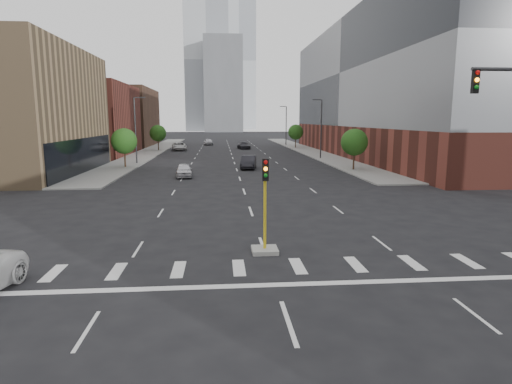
{
  "coord_description": "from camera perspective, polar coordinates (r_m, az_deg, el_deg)",
  "views": [
    {
      "loc": [
        -2.02,
        -10.09,
        6.15
      ],
      "look_at": [
        -0.23,
        11.11,
        2.5
      ],
      "focal_mm": 30.0,
      "sensor_mm": 36.0,
      "label": 1
    }
  ],
  "objects": [
    {
      "name": "tree_left_near",
      "position": [
        56.44,
        -17.18,
        6.5
      ],
      "size": [
        3.2,
        3.2,
        4.85
      ],
      "color": "#382619",
      "rests_on": "ground"
    },
    {
      "name": "ground",
      "position": [
        11.98,
        5.98,
        -21.19
      ],
      "size": [
        400.0,
        400.0,
        0.0
      ],
      "primitive_type": "plane",
      "color": "black",
      "rests_on": "ground"
    },
    {
      "name": "building_left_far_b",
      "position": [
        105.22,
        -19.1,
        9.39
      ],
      "size": [
        20.0,
        24.0,
        13.0
      ],
      "primitive_type": "cube",
      "color": "brown",
      "rests_on": "ground"
    },
    {
      "name": "tree_right_near",
      "position": [
        52.66,
        12.98,
        6.48
      ],
      "size": [
        3.2,
        3.2,
        4.85
      ],
      "color": "#382619",
      "rests_on": "ground"
    },
    {
      "name": "tower_right",
      "position": [
        272.47,
        -2.35,
        16.85
      ],
      "size": [
        20.0,
        20.0,
        80.0
      ],
      "primitive_type": "cube",
      "color": "#B2B7BC",
      "rests_on": "ground"
    },
    {
      "name": "car_distant",
      "position": [
        102.99,
        -6.38,
        6.67
      ],
      "size": [
        2.54,
        4.74,
        1.53
      ],
      "primitive_type": "imported",
      "rotation": [
        0.0,
        0.0,
        0.17
      ],
      "color": "silver",
      "rests_on": "ground"
    },
    {
      "name": "building_left_far_a",
      "position": [
        80.24,
        -23.63,
        8.82
      ],
      "size": [
        20.0,
        22.0,
        12.0
      ],
      "primitive_type": "cube",
      "color": "brown",
      "rests_on": "ground"
    },
    {
      "name": "sidewalk_right_far",
      "position": [
        86.01,
        6.64,
        5.61
      ],
      "size": [
        5.0,
        92.0,
        0.15
      ],
      "primitive_type": "cube",
      "color": "gray",
      "rests_on": "ground"
    },
    {
      "name": "tree_right_far",
      "position": [
        91.54,
        5.31,
        7.96
      ],
      "size": [
        3.2,
        3.2,
        4.85
      ],
      "color": "#382619",
      "rests_on": "ground"
    },
    {
      "name": "tree_left_far",
      "position": [
        85.97,
        -12.94,
        7.65
      ],
      "size": [
        3.2,
        3.2,
        4.85
      ],
      "color": "#382619",
      "rests_on": "ground"
    },
    {
      "name": "car_deep_right",
      "position": [
        89.01,
        -1.66,
        6.23
      ],
      "size": [
        2.85,
        5.26,
        1.45
      ],
      "primitive_type": "imported",
      "rotation": [
        0.0,
        0.0,
        0.17
      ],
      "color": "#222227",
      "rests_on": "ground"
    },
    {
      "name": "tower_left",
      "position": [
        231.97,
        -6.54,
        16.81
      ],
      "size": [
        22.0,
        22.0,
        70.0
      ],
      "primitive_type": "cube",
      "color": "#B2B7BC",
      "rests_on": "ground"
    },
    {
      "name": "streetlight_left",
      "position": [
        61.17,
        -15.72,
        8.3
      ],
      "size": [
        1.6,
        0.22,
        9.07
      ],
      "color": "#2D2D30",
      "rests_on": "ground"
    },
    {
      "name": "building_right_main",
      "position": [
        77.0,
        19.87,
        12.77
      ],
      "size": [
        24.0,
        70.0,
        22.0
      ],
      "color": "brown",
      "rests_on": "ground"
    },
    {
      "name": "car_near_left",
      "position": [
        46.37,
        -9.6,
        2.87
      ],
      "size": [
        2.02,
        4.36,
        1.44
      ],
      "primitive_type": "imported",
      "rotation": [
        0.0,
        0.0,
        0.08
      ],
      "color": "silver",
      "rests_on": "ground"
    },
    {
      "name": "tower_mid",
      "position": [
        210.7,
        -4.39,
        14.01
      ],
      "size": [
        18.0,
        18.0,
        44.0
      ],
      "primitive_type": "cube",
      "color": "slate",
      "rests_on": "ground"
    },
    {
      "name": "streetlight_right_a",
      "position": [
        66.9,
        8.61,
        8.64
      ],
      "size": [
        1.6,
        0.22,
        9.07
      ],
      "color": "#2D2D30",
      "rests_on": "ground"
    },
    {
      "name": "car_mid_right",
      "position": [
        53.47,
        -1.0,
        4.0
      ],
      "size": [
        2.36,
        5.13,
        1.63
      ],
      "primitive_type": "imported",
      "rotation": [
        0.0,
        0.0,
        -0.13
      ],
      "color": "black",
      "rests_on": "ground"
    },
    {
      "name": "car_far_left",
      "position": [
        86.17,
        -10.21,
        6.03
      ],
      "size": [
        3.49,
        6.21,
        1.64
      ],
      "primitive_type": "imported",
      "rotation": [
        0.0,
        0.0,
        0.14
      ],
      "color": "#B1B1B1",
      "rests_on": "ground"
    },
    {
      "name": "median_traffic_signal",
      "position": [
        19.85,
        1.19,
        -5.39
      ],
      "size": [
        1.2,
        1.2,
        4.4
      ],
      "color": "#999993",
      "rests_on": "ground"
    },
    {
      "name": "sidewalk_left_far",
      "position": [
        85.3,
        -13.62,
        5.37
      ],
      "size": [
        5.0,
        92.0,
        0.15
      ],
      "primitive_type": "cube",
      "color": "gray",
      "rests_on": "ground"
    },
    {
      "name": "streetlight_right_b",
      "position": [
        101.28,
        3.99,
        9.06
      ],
      "size": [
        1.6,
        0.22,
        9.07
      ],
      "color": "#2D2D30",
      "rests_on": "ground"
    }
  ]
}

